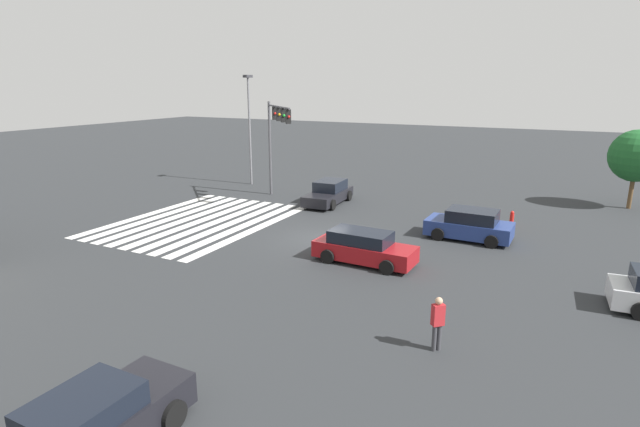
% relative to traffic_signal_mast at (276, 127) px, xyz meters
% --- Properties ---
extents(ground_plane, '(147.50, 147.50, 0.00)m').
position_rel_traffic_signal_mast_xyz_m(ground_plane, '(6.54, 6.54, -4.95)').
color(ground_plane, '#2B2D30').
extents(crosswalk_markings, '(11.58, 8.20, 0.01)m').
position_rel_traffic_signal_mast_xyz_m(crosswalk_markings, '(6.54, -1.27, -4.94)').
color(crosswalk_markings, silver).
rests_on(crosswalk_markings, ground_plane).
extents(traffic_signal_mast, '(4.04, 4.04, 6.55)m').
position_rel_traffic_signal_mast_xyz_m(traffic_signal_mast, '(0.00, 0.00, 0.00)').
color(traffic_signal_mast, '#47474C').
rests_on(traffic_signal_mast, ground_plane).
extents(car_1, '(4.49, 2.03, 1.53)m').
position_rel_traffic_signal_mast_xyz_m(car_1, '(22.40, 9.17, -4.22)').
color(car_1, black).
rests_on(car_1, ground_plane).
extents(car_2, '(2.26, 4.28, 1.56)m').
position_rel_traffic_signal_mast_xyz_m(car_2, '(3.04, 13.33, -4.20)').
color(car_2, navy).
rests_on(car_2, ground_plane).
extents(car_3, '(2.05, 4.57, 1.44)m').
position_rel_traffic_signal_mast_xyz_m(car_3, '(8.71, 9.80, -4.25)').
color(car_3, maroon).
rests_on(car_3, ground_plane).
extents(car_5, '(4.80, 2.24, 1.52)m').
position_rel_traffic_signal_mast_xyz_m(car_5, '(-0.78, 3.49, -4.24)').
color(car_5, black).
rests_on(car_5, ground_plane).
extents(pedestrian, '(0.41, 0.41, 1.71)m').
position_rel_traffic_signal_mast_xyz_m(pedestrian, '(14.76, 14.59, -3.99)').
color(pedestrian, '#38383D').
rests_on(pedestrian, ground_plane).
extents(street_light_pole_a, '(0.80, 0.36, 8.37)m').
position_rel_traffic_signal_mast_xyz_m(street_light_pole_a, '(-3.96, -4.88, 0.04)').
color(street_light_pole_a, slate).
rests_on(street_light_pole_a, ground_plane).
extents(tree_corner_a, '(3.26, 3.26, 5.01)m').
position_rel_traffic_signal_mast_xyz_m(tree_corner_a, '(-8.25, 21.20, -1.58)').
color(tree_corner_a, brown).
rests_on(tree_corner_a, ground_plane).
extents(fire_hydrant, '(0.22, 0.22, 0.86)m').
position_rel_traffic_signal_mast_xyz_m(fire_hydrant, '(-0.55, 14.98, -4.52)').
color(fire_hydrant, red).
rests_on(fire_hydrant, ground_plane).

